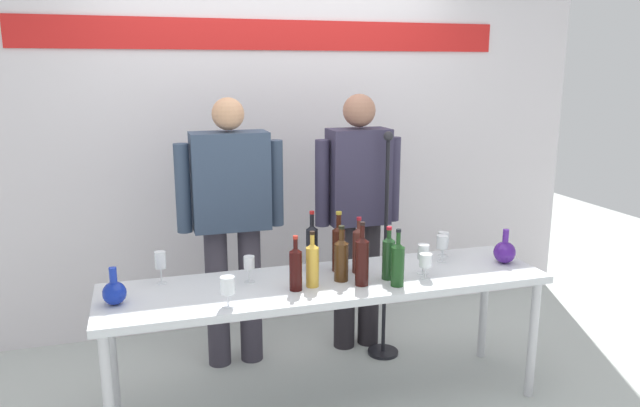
{
  "coord_description": "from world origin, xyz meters",
  "views": [
    {
      "loc": [
        -0.93,
        -2.89,
        1.84
      ],
      "look_at": [
        0.0,
        0.15,
        1.12
      ],
      "focal_mm": 33.77,
      "sensor_mm": 36.0,
      "label": 1
    }
  ],
  "objects": [
    {
      "name": "microphone_stand",
      "position": [
        0.53,
        0.47,
        0.48
      ],
      "size": [
        0.2,
        0.2,
        1.46
      ],
      "color": "black",
      "rests_on": "ground"
    },
    {
      "name": "wine_bottle_2",
      "position": [
        0.1,
        0.13,
        0.87
      ],
      "size": [
        0.07,
        0.07,
        0.34
      ],
      "color": "#371309",
      "rests_on": "display_table"
    },
    {
      "name": "wine_glass_left_2",
      "position": [
        -0.85,
        0.21,
        0.85
      ],
      "size": [
        0.06,
        0.06,
        0.17
      ],
      "color": "white",
      "rests_on": "display_table"
    },
    {
      "name": "decanter_blue_left",
      "position": [
        -1.08,
        -0.02,
        0.79
      ],
      "size": [
        0.11,
        0.11,
        0.19
      ],
      "color": "#132BA1",
      "rests_on": "display_table"
    },
    {
      "name": "wine_bottle_1",
      "position": [
        0.2,
        0.07,
        0.87
      ],
      "size": [
        0.07,
        0.07,
        0.31
      ],
      "color": "#51241D",
      "rests_on": "display_table"
    },
    {
      "name": "presenter_left",
      "position": [
        -0.41,
        0.65,
        0.97
      ],
      "size": [
        0.65,
        0.22,
        1.67
      ],
      "color": "#35313C",
      "rests_on": "ground"
    },
    {
      "name": "display_table",
      "position": [
        0.0,
        0.0,
        0.67
      ],
      "size": [
        2.38,
        0.6,
        0.73
      ],
      "color": "silver",
      "rests_on": "ground"
    },
    {
      "name": "wine_bottle_0",
      "position": [
        0.32,
        -0.18,
        0.86
      ],
      "size": [
        0.07,
        0.07,
        0.3
      ],
      "color": "#174018",
      "rests_on": "display_table"
    },
    {
      "name": "ground_plane",
      "position": [
        0.0,
        0.0,
        0.0
      ],
      "size": [
        10.0,
        10.0,
        0.0
      ],
      "primitive_type": "plane",
      "color": "#B4BBB5"
    },
    {
      "name": "wine_bottle_7",
      "position": [
        -0.03,
        0.19,
        0.87
      ],
      "size": [
        0.07,
        0.07,
        0.34
      ],
      "color": "black",
      "rests_on": "display_table"
    },
    {
      "name": "wine_glass_right_2",
      "position": [
        0.79,
        0.2,
        0.84
      ],
      "size": [
        0.06,
        0.06,
        0.15
      ],
      "color": "white",
      "rests_on": "display_table"
    },
    {
      "name": "presenter_right",
      "position": [
        0.41,
        0.65,
        0.95
      ],
      "size": [
        0.57,
        0.22,
        1.68
      ],
      "color": "black",
      "rests_on": "ground"
    },
    {
      "name": "wine_glass_right_3",
      "position": [
        0.51,
        -0.13,
        0.83
      ],
      "size": [
        0.07,
        0.07,
        0.14
      ],
      "color": "white",
      "rests_on": "display_table"
    },
    {
      "name": "decanter_blue_right",
      "position": [
        1.06,
        -0.02,
        0.8
      ],
      "size": [
        0.13,
        0.13,
        0.2
      ],
      "color": "#481D86",
      "rests_on": "display_table"
    },
    {
      "name": "wine_bottle_4",
      "position": [
        0.06,
        -0.02,
        0.86
      ],
      "size": [
        0.08,
        0.08,
        0.3
      ],
      "color": "#422710",
      "rests_on": "display_table"
    },
    {
      "name": "wine_bottle_8",
      "position": [
        -0.11,
        -0.06,
        0.85
      ],
      "size": [
        0.07,
        0.07,
        0.29
      ],
      "color": "gold",
      "rests_on": "display_table"
    },
    {
      "name": "wine_bottle_5",
      "position": [
        0.31,
        -0.07,
        0.86
      ],
      "size": [
        0.07,
        0.07,
        0.29
      ],
      "color": "#1C421F",
      "rests_on": "display_table"
    },
    {
      "name": "wine_bottle_6",
      "position": [
        0.14,
        -0.12,
        0.87
      ],
      "size": [
        0.07,
        0.07,
        0.34
      ],
      "color": "black",
      "rests_on": "display_table"
    },
    {
      "name": "wine_glass_left_1",
      "position": [
        -0.56,
        -0.21,
        0.83
      ],
      "size": [
        0.07,
        0.07,
        0.15
      ],
      "color": "white",
      "rests_on": "display_table"
    },
    {
      "name": "wine_glass_right_1",
      "position": [
        0.73,
        0.11,
        0.85
      ],
      "size": [
        0.07,
        0.07,
        0.16
      ],
      "color": "white",
      "rests_on": "display_table"
    },
    {
      "name": "wine_glass_left_0",
      "position": [
        -0.41,
        0.09,
        0.83
      ],
      "size": [
        0.06,
        0.06,
        0.14
      ],
      "color": "white",
      "rests_on": "display_table"
    },
    {
      "name": "wine_bottle_3",
      "position": [
        -0.2,
        -0.09,
        0.85
      ],
      "size": [
        0.06,
        0.06,
        0.29
      ],
      "color": "black",
      "rests_on": "display_table"
    },
    {
      "name": "back_wall",
      "position": [
        0.0,
        1.28,
        1.5
      ],
      "size": [
        4.74,
        0.11,
        3.0
      ],
      "color": "silver",
      "rests_on": "ground"
    },
    {
      "name": "wine_glass_right_0",
      "position": [
        0.53,
        -0.04,
        0.85
      ],
      "size": [
        0.06,
        0.06,
        0.16
      ],
      "color": "white",
      "rests_on": "display_table"
    }
  ]
}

